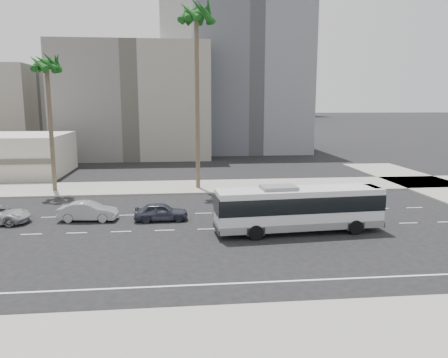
{
  "coord_description": "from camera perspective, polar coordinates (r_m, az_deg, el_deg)",
  "views": [
    {
      "loc": [
        -4.87,
        -29.56,
        8.85
      ],
      "look_at": [
        -1.39,
        4.0,
        2.88
      ],
      "focal_mm": 34.74,
      "sensor_mm": 36.0,
      "label": 1
    }
  ],
  "objects": [
    {
      "name": "highrise_far",
      "position": [
        299.83,
        8.81,
        13.96
      ],
      "size": [
        22.0,
        22.0,
        60.0
      ],
      "primitive_type": "cube",
      "color": "#565960",
      "rests_on": "ground"
    },
    {
      "name": "sidewalk_north",
      "position": [
        46.16,
        0.24,
        -0.93
      ],
      "size": [
        120.0,
        7.0,
        0.15
      ],
      "primitive_type": "cube",
      "color": "gray",
      "rests_on": "ground"
    },
    {
      "name": "palm_near",
      "position": [
        44.96,
        -3.66,
        20.22
      ],
      "size": [
        5.52,
        5.52,
        18.56
      ],
      "rotation": [
        0.0,
        0.0,
        0.03
      ],
      "color": "brown",
      "rests_on": "ground"
    },
    {
      "name": "car_a",
      "position": [
        33.29,
        -8.29,
        -4.27
      ],
      "size": [
        1.73,
        4.08,
        1.38
      ],
      "primitive_type": "imported",
      "rotation": [
        0.0,
        0.0,
        1.6
      ],
      "color": "#343745",
      "rests_on": "ground"
    },
    {
      "name": "city_bus",
      "position": [
        30.27,
        9.83,
        -3.72
      ],
      "size": [
        11.64,
        3.4,
        3.3
      ],
      "rotation": [
        0.0,
        0.0,
        0.07
      ],
      "color": "silver",
      "rests_on": "ground"
    },
    {
      "name": "midrise_beige_west",
      "position": [
        74.9,
        -11.56,
        9.94
      ],
      "size": [
        24.0,
        18.0,
        18.0
      ],
      "primitive_type": "cube",
      "color": "slate",
      "rests_on": "ground"
    },
    {
      "name": "car_b",
      "position": [
        34.5,
        -17.44,
        -4.07
      ],
      "size": [
        1.91,
        4.48,
        1.44
      ],
      "primitive_type": "imported",
      "rotation": [
        0.0,
        0.0,
        1.48
      ],
      "color": "#9A9B9D",
      "rests_on": "ground"
    },
    {
      "name": "civic_tower",
      "position": [
        281.17,
        -5.52,
        16.1
      ],
      "size": [
        42.0,
        42.0,
        129.0
      ],
      "color": "#BBBAB2",
      "rests_on": "ground"
    },
    {
      "name": "midrise_gray_center",
      "position": [
        82.67,
        3.12,
        12.89
      ],
      "size": [
        20.0,
        20.0,
        26.0
      ],
      "primitive_type": "cube",
      "color": "#595C63",
      "rests_on": "ground"
    },
    {
      "name": "highrise_right",
      "position": [
        265.59,
        5.12,
        15.64
      ],
      "size": [
        26.0,
        26.0,
        70.0
      ],
      "primitive_type": "cube",
      "color": "#565960",
      "rests_on": "ground"
    },
    {
      "name": "ground",
      "position": [
        31.23,
        3.31,
        -6.45
      ],
      "size": [
        700.0,
        700.0,
        0.0
      ],
      "primitive_type": "plane",
      "color": "black",
      "rests_on": "ground"
    },
    {
      "name": "palm_mid",
      "position": [
        46.24,
        -22.32,
        13.46
      ],
      "size": [
        4.38,
        4.38,
        13.57
      ],
      "rotation": [
        0.0,
        0.0,
        0.03
      ],
      "color": "brown",
      "rests_on": "ground"
    },
    {
      "name": "sidewalk_south",
      "position": [
        17.27,
        12.12,
        -20.74
      ],
      "size": [
        120.0,
        7.0,
        0.15
      ],
      "primitive_type": "cube",
      "color": "gray",
      "rests_on": "ground"
    }
  ]
}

